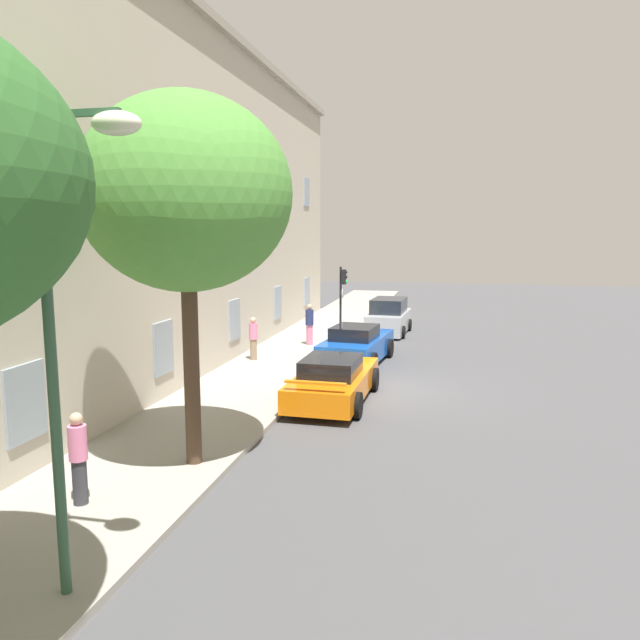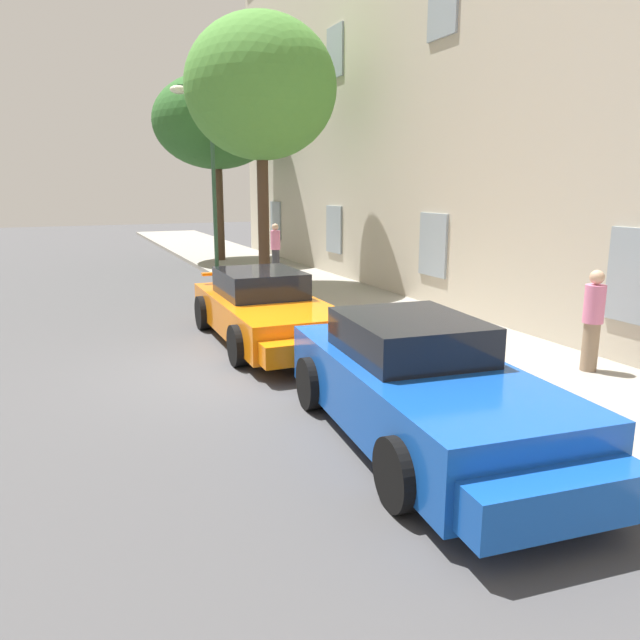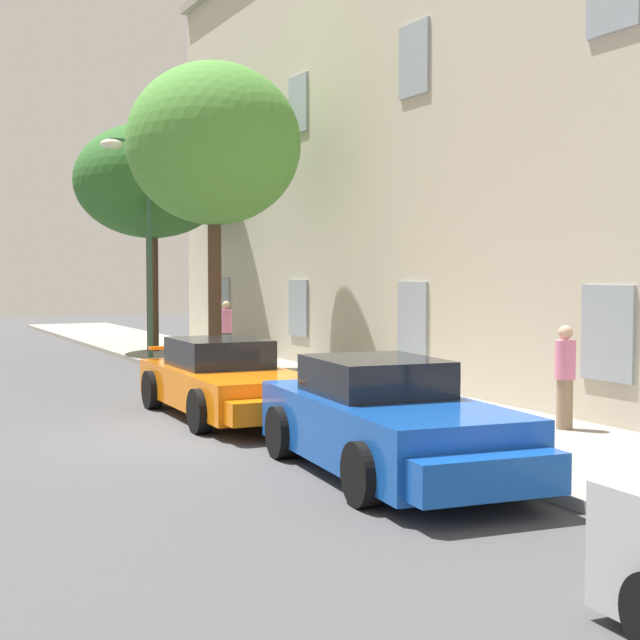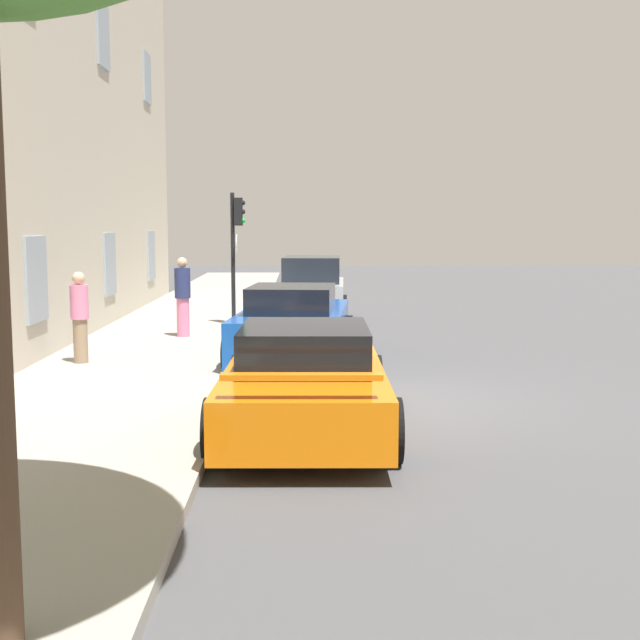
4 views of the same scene
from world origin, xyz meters
name	(u,v)px [view 4 (image 4 of 4)]	position (x,y,z in m)	size (l,w,h in m)	color
ground_plane	(372,402)	(0.00, 0.00, 0.00)	(80.00, 80.00, 0.00)	#444447
sidewalk	(104,399)	(0.00, 3.85, 0.07)	(60.00, 3.63, 0.14)	gray
sportscar_red_lead	(305,380)	(-1.45, 0.97, 0.61)	(5.11, 2.19, 1.35)	orange
sportscar_yellow_flank	(295,326)	(3.79, 1.14, 0.64)	(5.04, 2.44, 1.44)	#144CB2
hatchback_parked	(312,291)	(10.37, 0.71, 0.77)	(3.83, 2.03, 1.70)	#B2B7BC
traffic_light	(236,235)	(8.19, 2.55, 2.30)	(0.44, 0.36, 3.16)	black
pedestrian_strolling	(80,316)	(2.72, 4.88, 0.97)	(0.37, 0.37, 1.60)	#8C7259
pedestrian_bystander	(183,296)	(6.10, 3.56, 1.02)	(0.48, 0.48, 1.71)	pink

